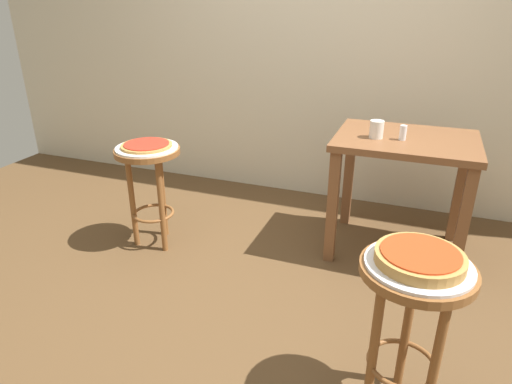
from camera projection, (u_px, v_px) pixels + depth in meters
name	position (u px, v px, depth m)	size (l,w,h in m)	color
ground_plane	(246.00, 307.00, 2.40)	(6.00, 6.00, 0.00)	brown
stool_foreground	(412.00, 305.00, 1.63)	(0.40, 0.40, 0.66)	brown
serving_plate_foreground	(419.00, 265.00, 1.56)	(0.37, 0.37, 0.01)	silver
pizza_foreground	(420.00, 258.00, 1.55)	(0.31, 0.31, 0.05)	#B78442
stool_middle	(149.00, 174.00, 2.83)	(0.40, 0.40, 0.66)	brown
serving_plate_middle	(147.00, 148.00, 2.76)	(0.38, 0.38, 0.01)	white
pizza_middle	(147.00, 145.00, 2.76)	(0.31, 0.31, 0.02)	#B78442
dining_table	(404.00, 160.00, 2.71)	(0.82, 0.65, 0.76)	brown
cup_near_edge	(377.00, 129.00, 2.63)	(0.08, 0.08, 0.10)	silver
condiment_shaker	(403.00, 133.00, 2.59)	(0.04, 0.04, 0.09)	white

